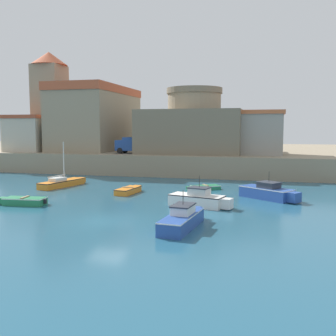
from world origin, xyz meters
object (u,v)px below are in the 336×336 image
at_px(motorboat_blue_0, 268,192).
at_px(dinghy_green_4, 23,201).
at_px(harbor_shed_mid_row, 250,132).
at_px(truck_on_quay, 132,144).
at_px(harbor_shed_near_wharf, 30,133).
at_px(sailboat_orange_5, 62,183).
at_px(dinghy_orange_6, 129,190).
at_px(motorboat_blue_1, 183,219).
at_px(dinghy_green_2, 204,187).
at_px(fortress, 194,128).
at_px(church, 89,115).
at_px(motorboat_white_3, 199,199).

distance_m(motorboat_blue_0, dinghy_green_4, 20.67).
height_order(harbor_shed_mid_row, truck_on_quay, harbor_shed_mid_row).
bearing_deg(harbor_shed_near_wharf, dinghy_green_4, -57.67).
bearing_deg(sailboat_orange_5, motorboat_blue_0, -5.19).
height_order(motorboat_blue_0, sailboat_orange_5, sailboat_orange_5).
bearing_deg(dinghy_orange_6, motorboat_blue_1, -55.65).
relative_size(motorboat_blue_1, dinghy_green_2, 1.70).
bearing_deg(fortress, sailboat_orange_5, -119.97).
height_order(motorboat_blue_1, church, church).
distance_m(motorboat_blue_1, motorboat_white_3, 6.78).
height_order(sailboat_orange_5, truck_on_quay, truck_on_quay).
bearing_deg(harbor_shed_mid_row, fortress, 161.32).
bearing_deg(dinghy_green_2, truck_on_quay, 135.28).
bearing_deg(dinghy_green_4, dinghy_green_2, 41.57).
relative_size(harbor_shed_near_wharf, truck_on_quay, 1.45).
bearing_deg(truck_on_quay, motorboat_blue_1, -64.46).
xyz_separation_m(dinghy_green_4, harbor_shed_near_wharf, (-15.29, 24.15, 5.05)).
bearing_deg(motorboat_blue_1, motorboat_white_3, 91.42).
height_order(sailboat_orange_5, dinghy_orange_6, sailboat_orange_5).
bearing_deg(church, harbor_shed_near_wharf, -141.36).
relative_size(dinghy_green_2, dinghy_green_4, 0.83).
relative_size(motorboat_blue_1, dinghy_orange_6, 1.46).
xyz_separation_m(harbor_shed_near_wharf, harbor_shed_mid_row, (32.00, 1.24, 0.20)).
distance_m(motorboat_blue_1, dinghy_green_4, 14.57).
bearing_deg(dinghy_orange_6, motorboat_blue_0, 1.25).
bearing_deg(motorboat_blue_1, church, 123.76).
height_order(motorboat_blue_0, harbor_shed_mid_row, harbor_shed_mid_row).
relative_size(dinghy_orange_6, church, 0.23).
bearing_deg(church, motorboat_blue_0, -38.56).
distance_m(dinghy_orange_6, harbor_shed_mid_row, 21.43).
relative_size(motorboat_blue_1, harbor_shed_near_wharf, 0.93).
xyz_separation_m(sailboat_orange_5, church, (-6.44, 20.06, 7.74)).
bearing_deg(dinghy_green_4, dinghy_orange_6, 49.52).
bearing_deg(harbor_shed_near_wharf, church, 38.64).
xyz_separation_m(motorboat_white_3, dinghy_orange_6, (-7.55, 4.51, -0.29)).
bearing_deg(harbor_shed_mid_row, motorboat_blue_0, -82.06).
bearing_deg(dinghy_green_2, dinghy_orange_6, -148.43).
bearing_deg(dinghy_orange_6, dinghy_green_2, 31.57).
xyz_separation_m(dinghy_green_4, harbor_shed_mid_row, (16.71, 25.39, 5.25)).
bearing_deg(harbor_shed_mid_row, dinghy_orange_6, -120.01).
bearing_deg(motorboat_white_3, sailboat_orange_5, 157.01).
xyz_separation_m(motorboat_blue_0, sailboat_orange_5, (-21.14, 1.92, -0.18)).
bearing_deg(fortress, dinghy_green_4, -107.23).
distance_m(church, harbor_shed_near_wharf, 9.26).
bearing_deg(harbor_shed_near_wharf, dinghy_orange_6, -37.78).
xyz_separation_m(motorboat_blue_0, dinghy_green_2, (-6.25, 3.78, -0.38)).
bearing_deg(church, dinghy_green_4, -74.20).
bearing_deg(truck_on_quay, dinghy_green_4, -92.73).
relative_size(motorboat_white_3, church, 0.30).
distance_m(dinghy_green_2, dinghy_orange_6, 7.76).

